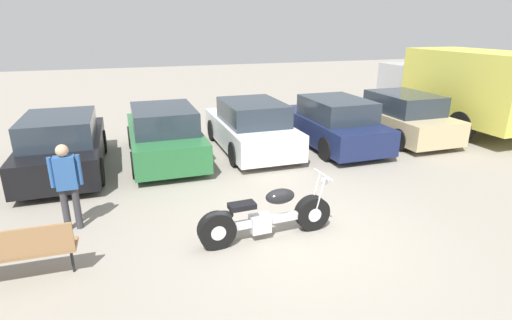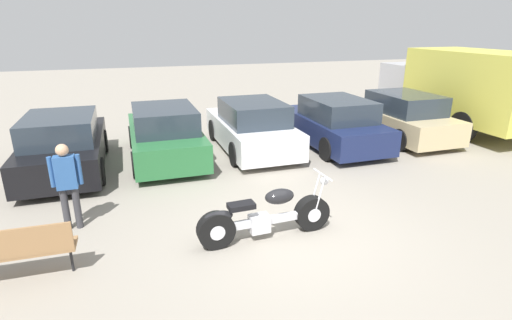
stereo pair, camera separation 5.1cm
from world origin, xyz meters
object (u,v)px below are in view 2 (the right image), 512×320
object	(u,v)px
parked_car_black	(64,145)
park_bench	(19,248)
motorcycle	(264,217)
delivery_truck	(462,86)
person_standing	(67,180)
parked_car_white	(251,127)
parked_car_champagne	(400,117)
parked_car_navy	(333,123)
parked_car_green	(165,134)

from	to	relation	value
parked_car_black	park_bench	xyz separation A→B (m)	(-0.06, -4.73, -0.13)
park_bench	motorcycle	bearing A→B (deg)	1.62
delivery_truck	person_standing	distance (m)	12.52
parked_car_white	park_bench	world-z (taller)	parked_car_white
parked_car_champagne	park_bench	distance (m)	10.97
motorcycle	parked_car_white	bearing A→B (deg)	74.90
parked_car_black	parked_car_navy	world-z (taller)	same
motorcycle	parked_car_green	size ratio (longest dim) A/B	0.57
parked_car_champagne	delivery_truck	distance (m)	2.76
parked_car_green	person_standing	world-z (taller)	person_standing
parked_car_champagne	park_bench	world-z (taller)	parked_car_champagne
parked_car_white	parked_car_champagne	xyz separation A→B (m)	(4.90, -0.21, 0.00)
parked_car_green	parked_car_white	distance (m)	2.45
motorcycle	park_bench	distance (m)	3.64
parked_car_champagne	person_standing	size ratio (longest dim) A/B	2.64
parked_car_navy	person_standing	distance (m)	7.61
parked_car_black	park_bench	bearing A→B (deg)	-90.68
parked_car_black	person_standing	distance (m)	3.28
parked_car_black	person_standing	bearing A→B (deg)	-82.22
parked_car_white	parked_car_champagne	world-z (taller)	same
parked_car_green	parked_car_black	bearing A→B (deg)	-174.35
parked_car_black	parked_car_white	world-z (taller)	same
parked_car_black	parked_car_green	bearing A→B (deg)	5.65
parked_car_white	parked_car_black	bearing A→B (deg)	-176.64
parked_car_green	parked_car_navy	world-z (taller)	same
parked_car_green	parked_car_navy	size ratio (longest dim) A/B	1.00
parked_car_navy	parked_car_green	bearing A→B (deg)	176.45
parked_car_champagne	delivery_truck	xyz separation A→B (m)	(2.62, 0.29, 0.81)
parked_car_black	parked_car_green	size ratio (longest dim) A/B	1.00
parked_car_white	park_bench	size ratio (longest dim) A/B	2.91
delivery_truck	park_bench	world-z (taller)	delivery_truck
parked_car_black	parked_car_green	world-z (taller)	same
parked_car_black	parked_car_white	size ratio (longest dim) A/B	1.00
park_bench	person_standing	bearing A→B (deg)	71.55
parked_car_navy	park_bench	distance (m)	8.76
park_bench	parked_car_navy	bearing A→B (deg)	32.24
parked_car_black	park_bench	size ratio (longest dim) A/B	2.91
park_bench	parked_car_black	bearing A→B (deg)	89.32
parked_car_white	parked_car_navy	bearing A→B (deg)	-8.10
parked_car_black	parked_car_green	distance (m)	2.46
delivery_truck	person_standing	world-z (taller)	delivery_truck
parked_car_green	delivery_truck	xyz separation A→B (m)	(9.97, 0.13, 0.81)
parked_car_navy	parked_car_champagne	size ratio (longest dim) A/B	1.00
parked_car_navy	parked_car_champagne	distance (m)	2.45
parked_car_white	parked_car_navy	size ratio (longest dim) A/B	1.00
motorcycle	park_bench	xyz separation A→B (m)	(-3.63, -0.10, 0.15)
parked_car_champagne	parked_car_navy	bearing A→B (deg)	-176.71
parked_car_champagne	parked_car_white	bearing A→B (deg)	177.57
motorcycle	parked_car_navy	xyz separation A→B (m)	(3.78, 4.57, 0.28)
motorcycle	delivery_truck	xyz separation A→B (m)	(8.85, 5.00, 1.09)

